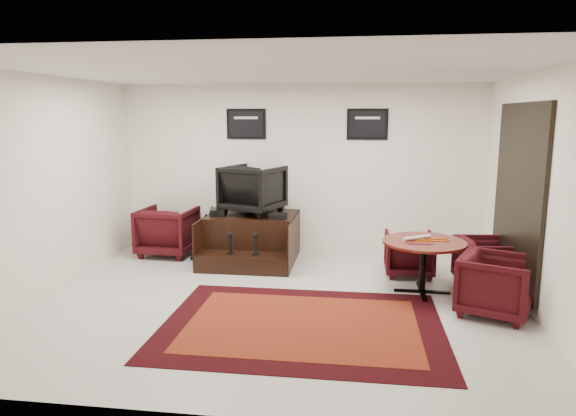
% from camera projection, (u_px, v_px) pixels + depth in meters
% --- Properties ---
extents(ground, '(6.00, 6.00, 0.00)m').
position_uv_depth(ground, '(277.00, 302.00, 6.40)').
color(ground, beige).
rests_on(ground, ground).
extents(room_shell, '(6.02, 5.02, 2.81)m').
position_uv_depth(room_shell, '(311.00, 158.00, 6.14)').
color(room_shell, white).
rests_on(room_shell, ground).
extents(area_rug, '(3.09, 2.31, 0.01)m').
position_uv_depth(area_rug, '(302.00, 325.00, 5.68)').
color(area_rug, black).
rests_on(area_rug, ground).
extents(shine_podium, '(1.42, 1.46, 0.73)m').
position_uv_depth(shine_podium, '(252.00, 239.00, 8.21)').
color(shine_podium, black).
rests_on(shine_podium, ground).
extents(shine_chair, '(1.06, 1.03, 0.87)m').
position_uv_depth(shine_chair, '(253.00, 187.00, 8.21)').
color(shine_chair, black).
rests_on(shine_chair, shine_podium).
extents(shoes_pair, '(0.29, 0.34, 0.11)m').
position_uv_depth(shoes_pair, '(218.00, 212.00, 8.11)').
color(shoes_pair, black).
rests_on(shoes_pair, shine_podium).
extents(polish_kit, '(0.27, 0.21, 0.09)m').
position_uv_depth(polish_kit, '(278.00, 216.00, 7.83)').
color(polish_kit, black).
rests_on(polish_kit, shine_podium).
extents(umbrella_black, '(0.29, 0.11, 0.79)m').
position_uv_depth(umbrella_black, '(199.00, 236.00, 8.16)').
color(umbrella_black, black).
rests_on(umbrella_black, ground).
extents(umbrella_hooked, '(0.33, 0.12, 0.88)m').
position_uv_depth(umbrella_hooked, '(205.00, 230.00, 8.37)').
color(umbrella_hooked, black).
rests_on(umbrella_hooked, ground).
extents(armchair_side, '(0.89, 0.84, 0.88)m').
position_uv_depth(armchair_side, '(168.00, 229.00, 8.50)').
color(armchair_side, black).
rests_on(armchair_side, ground).
extents(meeting_table, '(1.07, 1.07, 0.70)m').
position_uv_depth(meeting_table, '(424.00, 247.00, 6.62)').
color(meeting_table, '#48100A').
rests_on(meeting_table, ground).
extents(table_chair_back, '(0.68, 0.64, 0.69)m').
position_uv_depth(table_chair_back, '(409.00, 252.00, 7.43)').
color(table_chair_back, black).
rests_on(table_chair_back, ground).
extents(table_chair_window, '(0.74, 0.78, 0.74)m').
position_uv_depth(table_chair_window, '(486.00, 260.00, 6.91)').
color(table_chair_window, black).
rests_on(table_chair_window, ground).
extents(table_chair_corner, '(0.96, 0.98, 0.79)m').
position_uv_depth(table_chair_corner, '(496.00, 282.00, 5.92)').
color(table_chair_corner, black).
rests_on(table_chair_corner, ground).
extents(paper_roll, '(0.38, 0.27, 0.05)m').
position_uv_depth(paper_roll, '(417.00, 238.00, 6.68)').
color(paper_roll, silver).
rests_on(paper_roll, meeting_table).
extents(table_clutter, '(0.56, 0.40, 0.01)m').
position_uv_depth(table_clutter, '(431.00, 241.00, 6.58)').
color(table_clutter, orange).
rests_on(table_clutter, meeting_table).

